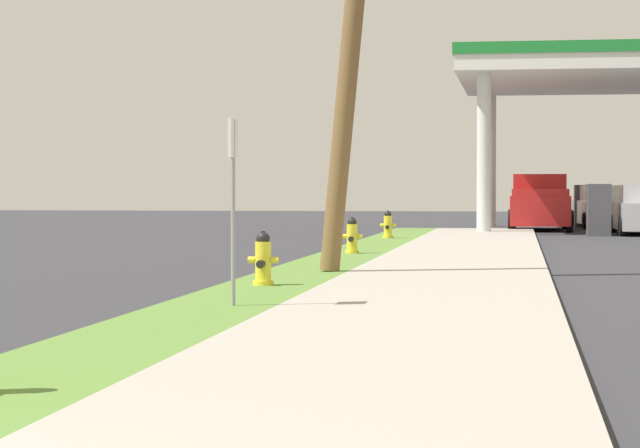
{
  "coord_description": "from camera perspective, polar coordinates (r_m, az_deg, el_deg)",
  "views": [
    {
      "loc": [
        4.11,
        -4.25,
        1.45
      ],
      "look_at": [
        1.04,
        15.88,
        0.9
      ],
      "focal_mm": 73.09,
      "sensor_mm": 36.0,
      "label": 1
    }
  ],
  "objects": [
    {
      "name": "fire_hydrant_fourth",
      "position": [
        35.13,
        2.99,
        -0.09
      ],
      "size": [
        0.42,
        0.37,
        0.74
      ],
      "color": "yellow",
      "rests_on": "grass_verge"
    },
    {
      "name": "street_sign_post",
      "position": [
        14.79,
        -3.83,
        2.27
      ],
      "size": [
        0.05,
        0.36,
        2.12
      ],
      "color": "gray",
      "rests_on": "grass_verge"
    },
    {
      "name": "fire_hydrant_third",
      "position": [
        26.83,
        1.41,
        -0.59
      ],
      "size": [
        0.42,
        0.37,
        0.74
      ],
      "color": "yellow",
      "rests_on": "grass_verge"
    },
    {
      "name": "truck_red_at_forecourt",
      "position": [
        46.21,
        9.6,
        0.86
      ],
      "size": [
        2.15,
        5.41,
        1.97
      ],
      "color": "red",
      "rests_on": "ground"
    },
    {
      "name": "car_white_by_near_pump",
      "position": [
        49.33,
        12.33,
        0.67
      ],
      "size": [
        2.23,
        4.62,
        1.57
      ],
      "color": "white",
      "rests_on": "ground"
    },
    {
      "name": "fire_hydrant_second",
      "position": [
        17.94,
        -2.51,
        -1.65
      ],
      "size": [
        0.42,
        0.38,
        0.74
      ],
      "color": "yellow",
      "rests_on": "grass_verge"
    }
  ]
}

